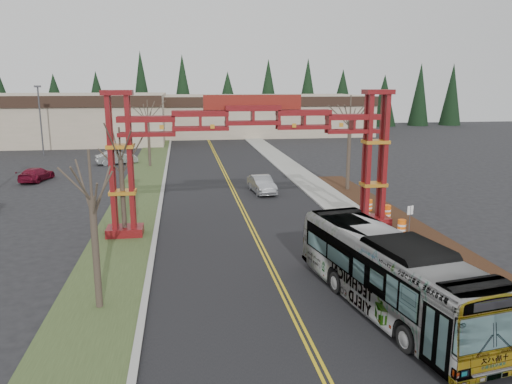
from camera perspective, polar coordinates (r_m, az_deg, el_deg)
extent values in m
cube|color=black|center=(38.90, -1.83, -1.45)|extent=(12.00, 110.00, 0.02)
cube|color=gold|center=(38.88, -2.00, -1.43)|extent=(0.12, 100.00, 0.01)
cube|color=gold|center=(38.91, -1.65, -1.42)|extent=(0.12, 100.00, 0.01)
cube|color=#A3A39E|center=(40.04, 6.95, -1.04)|extent=(0.30, 110.00, 0.15)
cube|color=gray|center=(40.44, 8.93, -0.96)|extent=(2.60, 110.00, 0.14)
cube|color=black|center=(28.36, 23.18, -7.71)|extent=(2.60, 50.00, 0.12)
cube|color=#384924|center=(38.82, -13.64, -1.78)|extent=(4.00, 110.00, 0.08)
cube|color=#A3A39E|center=(38.68, -10.92, -1.65)|extent=(0.30, 110.00, 0.15)
cube|color=#570E0B|center=(32.03, -14.73, -4.38)|extent=(2.20, 1.60, 0.60)
cube|color=#570E0B|center=(30.82, -16.25, 3.09)|extent=(0.28, 0.28, 8.00)
cube|color=#570E0B|center=(30.69, -14.21, 3.17)|extent=(0.28, 0.28, 8.00)
cube|color=#570E0B|center=(31.51, -16.09, 3.30)|extent=(0.28, 0.28, 8.00)
cube|color=#570E0B|center=(31.38, -14.09, 3.37)|extent=(0.28, 0.28, 8.00)
cube|color=orange|center=(31.42, -14.98, -0.01)|extent=(1.60, 1.10, 0.22)
cube|color=orange|center=(30.96, -15.27, 5.06)|extent=(1.60, 1.10, 0.22)
cube|color=#570E0B|center=(30.74, -15.61, 10.89)|extent=(1.80, 1.20, 0.30)
cube|color=#570E0B|center=(34.13, 13.07, -3.25)|extent=(2.20, 1.60, 0.60)
cube|color=#570E0B|center=(32.73, 12.76, 3.80)|extent=(0.28, 0.28, 8.00)
cube|color=#570E0B|center=(33.14, 14.54, 3.82)|extent=(0.28, 0.28, 8.00)
cube|color=#570E0B|center=(33.38, 12.33, 3.99)|extent=(0.28, 0.28, 8.00)
cube|color=#570E0B|center=(33.78, 14.08, 4.00)|extent=(0.28, 0.28, 8.00)
cube|color=orange|center=(33.56, 13.28, 0.86)|extent=(1.60, 1.10, 0.22)
cube|color=orange|center=(33.12, 13.52, 5.61)|extent=(1.60, 1.10, 0.22)
cube|color=#570E0B|center=(32.92, 13.80, 11.06)|extent=(1.80, 1.20, 0.30)
cube|color=#570E0B|center=(30.87, -0.39, 9.02)|extent=(16.00, 0.90, 1.00)
cube|color=#570E0B|center=(30.94, -0.39, 7.36)|extent=(16.00, 0.90, 0.60)
cube|color=maroon|center=(30.84, -0.39, 10.23)|extent=(6.00, 0.25, 0.90)
cube|color=tan|center=(88.50, -25.56, 7.61)|extent=(46.00, 22.00, 7.50)
cube|color=tan|center=(93.80, 0.34, 8.86)|extent=(38.00, 20.00, 7.00)
cube|color=black|center=(83.71, 1.41, 10.28)|extent=(38.00, 0.40, 1.60)
cone|color=black|center=(109.84, -26.73, 9.65)|extent=(5.60, 5.60, 13.00)
cylinder|color=#382D26|center=(110.13, -26.44, 6.70)|extent=(0.80, 0.80, 1.60)
cone|color=black|center=(107.54, -22.36, 10.00)|extent=(5.60, 5.60, 13.00)
cylinder|color=#382D26|center=(107.84, -22.11, 6.98)|extent=(0.80, 0.80, 1.60)
cone|color=black|center=(105.87, -17.83, 10.31)|extent=(5.60, 5.60, 13.00)
cylinder|color=#382D26|center=(106.18, -17.62, 7.24)|extent=(0.80, 0.80, 1.60)
cone|color=black|center=(104.87, -13.16, 10.56)|extent=(5.60, 5.60, 13.00)
cylinder|color=#382D26|center=(105.18, -13.01, 7.46)|extent=(0.80, 0.80, 1.60)
cone|color=black|center=(104.55, -8.44, 10.74)|extent=(5.60, 5.60, 13.00)
cylinder|color=#382D26|center=(104.86, -8.34, 7.63)|extent=(0.80, 0.80, 1.60)
cone|color=black|center=(104.92, -3.71, 10.85)|extent=(5.60, 5.60, 13.00)
cylinder|color=#382D26|center=(105.23, -3.67, 7.75)|extent=(0.80, 0.80, 1.60)
cone|color=black|center=(105.98, 0.96, 10.89)|extent=(5.60, 5.60, 13.00)
cylinder|color=#382D26|center=(106.28, 0.95, 7.82)|extent=(0.80, 0.80, 1.60)
cone|color=black|center=(107.70, 5.51, 10.86)|extent=(5.60, 5.60, 13.00)
cylinder|color=#382D26|center=(108.00, 5.44, 7.84)|extent=(0.80, 0.80, 1.60)
cone|color=black|center=(110.05, 9.88, 10.77)|extent=(5.60, 5.60, 13.00)
cylinder|color=#382D26|center=(110.34, 9.77, 7.81)|extent=(0.80, 0.80, 1.60)
cone|color=black|center=(112.99, 14.05, 10.63)|extent=(5.60, 5.60, 13.00)
cylinder|color=#382D26|center=(113.27, 13.90, 7.75)|extent=(0.80, 0.80, 1.60)
cone|color=black|center=(116.48, 17.99, 10.44)|extent=(5.60, 5.60, 13.00)
cylinder|color=#382D26|center=(116.75, 17.80, 7.65)|extent=(0.80, 0.80, 1.60)
cone|color=black|center=(120.46, 21.67, 10.22)|extent=(5.60, 5.60, 13.00)
cylinder|color=#382D26|center=(120.73, 21.45, 7.52)|extent=(0.80, 0.80, 1.60)
imported|color=#A1A4A8|center=(21.51, 15.02, -8.99)|extent=(4.66, 12.04, 3.27)
imported|color=#A5A8AD|center=(42.92, 0.68, 0.88)|extent=(2.06, 4.66, 1.49)
imported|color=maroon|center=(52.54, -23.81, 1.86)|extent=(2.81, 4.87, 1.33)
imported|color=#9CA1A3|center=(60.23, -15.64, 3.79)|extent=(4.94, 2.85, 1.54)
cylinder|color=#382D26|center=(21.75, -17.83, -6.72)|extent=(0.29, 0.29, 4.85)
cylinder|color=#382D26|center=(20.93, -18.43, 1.95)|extent=(0.11, 0.11, 2.00)
cylinder|color=#382D26|center=(31.40, -14.96, -0.74)|extent=(0.29, 0.29, 4.82)
cylinder|color=#382D26|center=(30.84, -15.30, 5.29)|extent=(0.11, 0.11, 2.02)
cylinder|color=#382D26|center=(57.52, -12.13, 5.56)|extent=(0.30, 0.30, 5.46)
cylinder|color=#382D26|center=(57.22, -12.30, 9.21)|extent=(0.11, 0.11, 2.09)
cylinder|color=#382D26|center=(44.28, 10.53, 4.06)|extent=(0.33, 0.33, 6.11)
cylinder|color=#382D26|center=(43.89, 10.75, 9.34)|extent=(0.12, 0.12, 2.27)
cylinder|color=#3F3F44|center=(70.37, -23.39, 7.37)|extent=(0.19, 0.19, 8.73)
cube|color=#3F3F44|center=(70.19, -23.70, 10.99)|extent=(0.78, 0.39, 0.24)
cylinder|color=#3F3F44|center=(31.93, 17.14, -3.27)|extent=(0.05, 0.05, 2.00)
cube|color=white|center=(31.75, 17.22, -2.00)|extent=(0.44, 0.19, 0.55)
cylinder|color=#FD640E|center=(32.49, 16.31, -3.89)|extent=(0.51, 0.51, 0.97)
cylinder|color=white|center=(32.45, 16.33, -3.64)|extent=(0.53, 0.53, 0.12)
cylinder|color=white|center=(32.53, 16.30, -4.14)|extent=(0.53, 0.53, 0.12)
cylinder|color=#FD640E|center=(35.69, 14.71, -2.29)|extent=(0.54, 0.54, 1.04)
cylinder|color=white|center=(35.65, 14.73, -2.04)|extent=(0.56, 0.56, 0.13)
cylinder|color=white|center=(35.73, 14.70, -2.53)|extent=(0.56, 0.56, 0.13)
cylinder|color=#FD640E|center=(37.55, 12.77, -1.55)|extent=(0.49, 0.49, 0.93)
cylinder|color=white|center=(37.52, 12.78, -1.34)|extent=(0.50, 0.50, 0.11)
cylinder|color=white|center=(37.59, 12.76, -1.75)|extent=(0.50, 0.50, 0.11)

